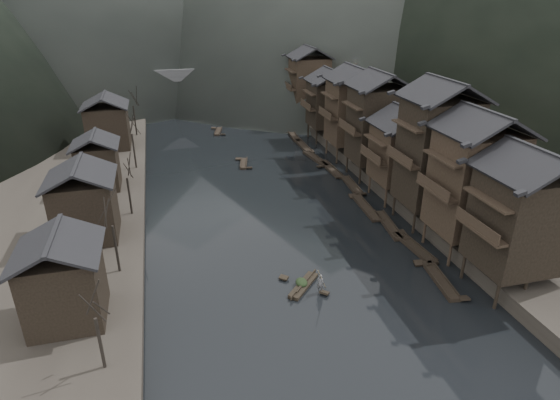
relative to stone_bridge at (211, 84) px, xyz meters
name	(u,v)px	position (x,y,z in m)	size (l,w,h in m)	color
water	(301,267)	(0.00, -72.00, -5.11)	(300.00, 300.00, 0.00)	black
right_bank	(416,128)	(35.00, -32.00, -4.21)	(40.00, 200.00, 1.80)	#2D2823
left_bank	(13,160)	(-35.00, -32.00, -4.51)	(40.00, 200.00, 1.20)	#2D2823
stilt_houses	(384,119)	(17.28, -53.00, 3.95)	(9.00, 67.60, 16.78)	black
left_houses	(93,164)	(-20.50, -51.88, 0.55)	(8.10, 53.20, 8.73)	black
bare_trees	(123,152)	(-17.00, -50.44, 1.27)	(3.74, 62.02, 7.47)	black
moored_sampans	(345,185)	(11.97, -53.75, -4.91)	(3.20, 55.24, 0.47)	black
midriver_boats	(227,135)	(-0.28, -25.75, -4.91)	(5.11, 32.51, 0.44)	black
stone_bridge	(211,84)	(0.00, 0.00, 0.00)	(40.00, 6.00, 9.00)	#4C4C4F
hero_sampan	(304,285)	(-0.77, -75.27, -4.91)	(3.91, 4.18, 0.43)	black
cargo_heap	(302,279)	(-0.92, -75.10, -4.35)	(1.08, 1.41, 0.65)	black
boatman	(320,281)	(0.38, -76.54, -3.79)	(0.65, 0.42, 1.77)	#5B5B5D
bamboo_pole	(324,255)	(0.58, -76.54, -1.12)	(0.06, 0.06, 4.28)	#8C7A51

